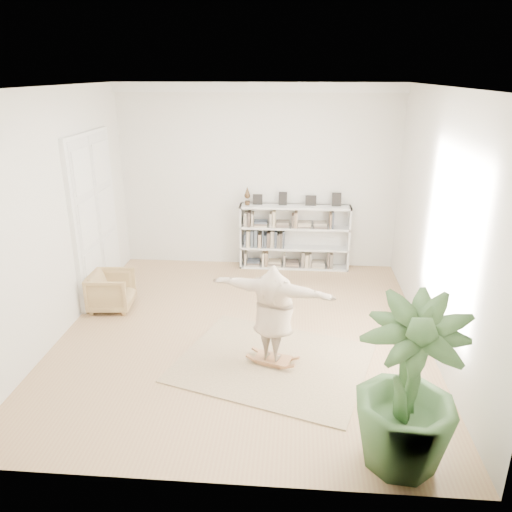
{
  "coord_description": "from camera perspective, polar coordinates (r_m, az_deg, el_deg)",
  "views": [
    {
      "loc": [
        0.74,
        -6.76,
        3.8
      ],
      "look_at": [
        0.16,
        0.4,
        1.12
      ],
      "focal_mm": 35.0,
      "sensor_mm": 36.0,
      "label": 1
    }
  ],
  "objects": [
    {
      "name": "rocker_board",
      "position": [
        7.02,
        1.92,
        -11.69
      ],
      "size": [
        0.55,
        0.42,
        0.1
      ],
      "rotation": [
        0.0,
        0.0,
        -0.31
      ],
      "color": "#9C613E",
      "rests_on": "rug"
    },
    {
      "name": "floor",
      "position": [
        7.79,
        -1.46,
        -8.76
      ],
      "size": [
        6.0,
        6.0,
        0.0
      ],
      "primitive_type": "plane",
      "color": "#A87E56",
      "rests_on": "ground"
    },
    {
      "name": "person",
      "position": [
        6.65,
        2.0,
        -6.25
      ],
      "size": [
        1.75,
        0.95,
        1.38
      ],
      "primitive_type": "imported",
      "rotation": [
        0.0,
        0.0,
        2.83
      ],
      "color": "#C1AA91",
      "rests_on": "rocker_board"
    },
    {
      "name": "armchair",
      "position": [
        8.75,
        -16.18,
        -3.83
      ],
      "size": [
        0.76,
        0.74,
        0.64
      ],
      "primitive_type": "imported",
      "rotation": [
        0.0,
        0.0,
        1.65
      ],
      "color": "tan",
      "rests_on": "floor"
    },
    {
      "name": "doors",
      "position": [
        9.08,
        -17.91,
        4.12
      ],
      "size": [
        0.09,
        1.78,
        2.92
      ],
      "color": "white",
      "rests_on": "floor"
    },
    {
      "name": "bookshelf",
      "position": [
        10.08,
        4.38,
        2.09
      ],
      "size": [
        2.2,
        0.35,
        1.64
      ],
      "color": "silver",
      "rests_on": "floor"
    },
    {
      "name": "rug",
      "position": [
        7.05,
        1.92,
        -12.08
      ],
      "size": [
        2.99,
        2.66,
        0.02
      ],
      "primitive_type": "cube",
      "rotation": [
        0.0,
        0.0,
        -0.31
      ],
      "color": "tan",
      "rests_on": "floor"
    },
    {
      "name": "room_shell",
      "position": [
        9.73,
        0.24,
        18.74
      ],
      "size": [
        6.0,
        6.0,
        6.0
      ],
      "color": "silver",
      "rests_on": "floor"
    },
    {
      "name": "houseplant",
      "position": [
        5.23,
        16.92,
        -14.05
      ],
      "size": [
        1.33,
        1.33,
        1.83
      ],
      "primitive_type": "imported",
      "rotation": [
        0.0,
        0.0,
        -0.37
      ],
      "color": "#33552A",
      "rests_on": "floor"
    }
  ]
}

